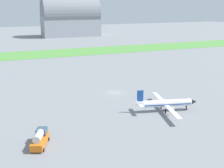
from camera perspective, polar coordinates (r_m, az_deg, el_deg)
ground_plane at (r=89.51m, az=0.48°, el=-1.83°), size 600.00×600.00×0.00m
grass_taxiway_strip at (r=166.84m, az=-10.17°, el=6.35°), size 360.00×28.00×0.08m
airplane_foreground_turboprop at (r=75.20m, az=10.98°, el=-3.88°), size 17.33×20.12×6.10m
fuel_truck_near_gate at (r=58.51m, az=-14.63°, el=-10.81°), size 4.59×6.93×3.29m
hangar_distant at (r=255.25m, az=-8.59°, el=13.34°), size 49.66×27.12×33.95m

